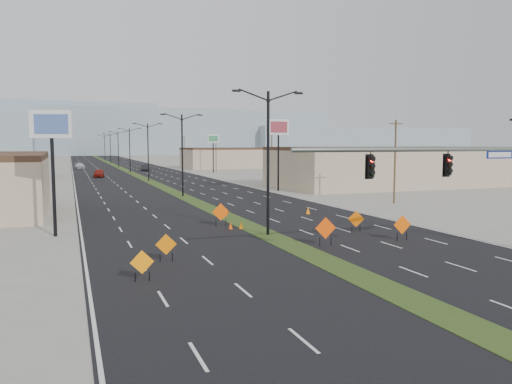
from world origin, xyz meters
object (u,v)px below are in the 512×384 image
object	(u,v)px
construction_sign_2	(221,213)
construction_sign_5	(356,220)
streetlight_5	(110,147)
pole_sign_west	(52,134)
signal_mast	(474,172)
cone_2	(308,211)
pole_sign_east_far	(213,142)
construction_sign_0	(142,263)
pole_sign_east_near	(278,132)
cone_0	(231,226)
car_left	(99,173)
streetlight_0	(268,158)
streetlight_6	(105,147)
cone_1	(241,225)
cone_3	(226,213)
streetlight_3	(130,149)
construction_sign_4	(402,226)
car_mid	(145,168)
car_far	(80,166)
streetlight_4	(118,148)
streetlight_1	(182,152)
construction_sign_1	(166,245)
streetlight_2	(148,150)
construction_sign_3	(326,229)

from	to	relation	value
construction_sign_2	construction_sign_5	distance (m)	10.37
streetlight_5	construction_sign_2	size ratio (longest dim) A/B	5.53
pole_sign_west	signal_mast	bearing A→B (deg)	-16.21
construction_sign_2	cone_2	world-z (taller)	construction_sign_2
streetlight_5	pole_sign_east_far	distance (m)	64.55
construction_sign_0	pole_sign_east_far	world-z (taller)	pole_sign_east_far
construction_sign_2	pole_sign_east_near	size ratio (longest dim) A/B	0.18
cone_0	pole_sign_east_near	bearing A→B (deg)	60.43
car_left	construction_sign_2	distance (m)	64.75
pole_sign_east_far	car_left	bearing A→B (deg)	-166.20
cone_2	construction_sign_0	bearing A→B (deg)	-134.55
streetlight_0	streetlight_6	xyz separation A→B (m)	(0.00, 168.00, 0.00)
cone_1	cone_3	size ratio (longest dim) A/B	0.92
streetlight_3	construction_sign_4	xyz separation A→B (m)	(7.64, -88.90, -4.41)
car_left	cone_3	distance (m)	60.05
signal_mast	streetlight_5	bearing A→B (deg)	93.26
streetlight_3	pole_sign_east_near	xyz separation A→B (m)	(14.00, -53.00, 2.60)
cone_1	signal_mast	bearing A→B (deg)	-54.08
car_mid	pole_sign_west	xyz separation A→B (m)	(-18.09, -84.96, 6.30)
cone_0	cone_2	bearing A→B (deg)	30.06
car_left	construction_sign_5	xyz separation A→B (m)	(14.03, -70.51, 0.12)
car_far	cone_0	distance (m)	103.42
streetlight_3	streetlight_6	world-z (taller)	same
streetlight_4	pole_sign_west	bearing A→B (deg)	-97.44
streetlight_1	construction_sign_4	size ratio (longest dim) A/B	5.86
streetlight_3	cone_3	size ratio (longest dim) A/B	15.95
pole_sign_west	car_mid	bearing A→B (deg)	95.11
streetlight_4	construction_sign_1	distance (m)	117.78
cone_2	pole_sign_east_near	distance (m)	24.56
streetlight_1	streetlight_2	size ratio (longest dim) A/B	1.00
streetlight_3	streetlight_2	bearing A→B (deg)	-90.00
streetlight_6	construction_sign_3	xyz separation A→B (m)	(2.00, -172.73, -4.34)
construction_sign_2	construction_sign_3	world-z (taller)	construction_sign_3
cone_2	pole_sign_east_far	world-z (taller)	pole_sign_east_far
streetlight_5	car_mid	xyz separation A→B (m)	(4.09, -50.21, -4.67)
car_left	construction_sign_2	size ratio (longest dim) A/B	2.58
cone_2	pole_sign_east_near	size ratio (longest dim) A/B	0.07
streetlight_2	streetlight_3	distance (m)	28.00
pole_sign_east_far	construction_sign_0	bearing A→B (deg)	-112.63
pole_sign_west	streetlight_0	bearing A→B (deg)	-1.93
construction_sign_1	pole_sign_east_far	distance (m)	87.60
streetlight_2	construction_sign_5	size ratio (longest dim) A/B	6.39
streetlight_4	streetlight_6	world-z (taller)	same
streetlight_3	construction_sign_5	distance (m)	85.49
construction_sign_0	cone_1	distance (m)	15.08
cone_1	cone_0	bearing A→B (deg)	161.10
construction_sign_1	streetlight_5	bearing A→B (deg)	93.18
streetlight_6	car_mid	size ratio (longest dim) A/B	2.21
pole_sign_east_far	car_far	bearing A→B (deg)	129.99
streetlight_0	car_left	world-z (taller)	streetlight_0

